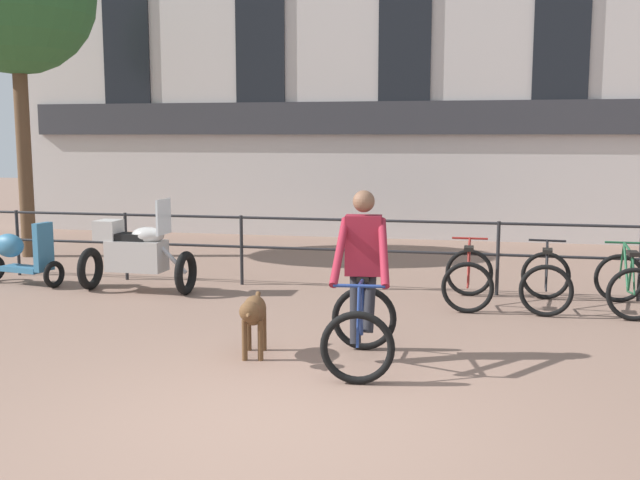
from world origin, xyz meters
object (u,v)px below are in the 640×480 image
(parked_bicycle_mid_left, at_px, (546,281))
(parked_scooter, at_px, (20,254))
(cyclist_with_bike, at_px, (362,286))
(parked_motorcycle, at_px, (136,253))
(parked_bicycle_mid_right, at_px, (627,284))
(dog, at_px, (253,313))
(parked_bicycle_near_lamp, at_px, (468,278))

(parked_bicycle_mid_left, relative_size, parked_scooter, 0.87)
(parked_bicycle_mid_left, bearing_deg, cyclist_with_bike, 59.28)
(cyclist_with_bike, height_order, parked_motorcycle, cyclist_with_bike)
(parked_motorcycle, xyz_separation_m, parked_bicycle_mid_right, (6.66, 0.17, -0.20))
(parked_motorcycle, bearing_deg, parked_bicycle_mid_right, -87.18)
(cyclist_with_bike, relative_size, parked_bicycle_mid_left, 1.47)
(dog, distance_m, parked_bicycle_mid_left, 4.24)
(parked_bicycle_mid_left, bearing_deg, parked_bicycle_near_lamp, 4.58)
(parked_bicycle_mid_right, bearing_deg, parked_bicycle_near_lamp, 0.63)
(parked_bicycle_mid_left, distance_m, parked_bicycle_mid_right, 0.99)
(cyclist_with_bike, distance_m, parked_scooter, 6.29)
(parked_bicycle_near_lamp, bearing_deg, parked_bicycle_mid_right, -179.53)
(cyclist_with_bike, relative_size, parked_scooter, 1.27)
(parked_motorcycle, bearing_deg, parked_scooter, 86.49)
(dog, bearing_deg, parked_bicycle_mid_left, 32.59)
(parked_bicycle_mid_left, height_order, parked_bicycle_mid_right, same)
(parked_motorcycle, distance_m, parked_scooter, 1.96)
(cyclist_with_bike, relative_size, parked_bicycle_mid_right, 1.52)
(dog, relative_size, parked_scooter, 0.72)
(parked_bicycle_mid_left, bearing_deg, dog, 47.80)
(parked_scooter, bearing_deg, cyclist_with_bike, -104.13)
(parked_bicycle_near_lamp, distance_m, parked_bicycle_mid_left, 0.99)
(parked_bicycle_near_lamp, xyz_separation_m, parked_bicycle_mid_left, (0.99, 0.00, 0.00))
(parked_motorcycle, xyz_separation_m, parked_bicycle_near_lamp, (4.67, 0.17, -0.20))
(cyclist_with_bike, distance_m, parked_motorcycle, 4.53)
(parked_scooter, bearing_deg, parked_bicycle_mid_left, -77.52)
(parked_bicycle_near_lamp, height_order, parked_bicycle_mid_right, same)
(parked_bicycle_mid_right, distance_m, parked_scooter, 8.61)
(parked_motorcycle, height_order, parked_bicycle_mid_left, parked_motorcycle)
(parked_bicycle_near_lamp, distance_m, parked_bicycle_mid_right, 1.98)
(parked_motorcycle, xyz_separation_m, parked_bicycle_mid_left, (5.67, 0.17, -0.20))
(parked_bicycle_mid_left, xyz_separation_m, parked_bicycle_mid_right, (0.99, -0.00, -0.00))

